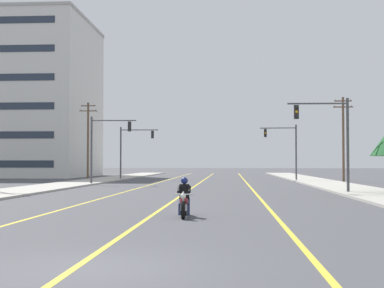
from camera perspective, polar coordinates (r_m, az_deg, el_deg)
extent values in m
plane|color=#47474C|center=(11.14, -10.30, -12.20)|extent=(400.00, 400.00, 0.00)
cube|color=yellow|center=(55.75, 0.76, -3.95)|extent=(0.16, 100.00, 0.01)
cube|color=yellow|center=(56.13, -3.55, -3.93)|extent=(0.16, 100.00, 0.01)
cube|color=yellow|center=(55.70, 5.55, -3.94)|extent=(0.16, 100.00, 0.01)
cube|color=#ADA89E|center=(51.47, 13.86, -3.99)|extent=(4.40, 110.00, 0.14)
cube|color=#ADA89E|center=(52.65, -12.02, -3.96)|extent=(4.40, 110.00, 0.14)
cylinder|color=black|center=(20.17, -0.89, -6.67)|extent=(0.14, 0.64, 0.64)
cylinder|color=black|center=(21.71, -0.71, -6.33)|extent=(0.14, 0.64, 0.64)
cylinder|color=silver|center=(20.25, -0.88, -5.76)|extent=(0.08, 0.33, 0.68)
sphere|color=white|center=(20.08, -0.90, -5.26)|extent=(0.20, 0.20, 0.20)
cylinder|color=silver|center=(20.28, -0.88, -5.09)|extent=(0.70, 0.07, 0.04)
ellipsoid|color=maroon|center=(20.80, -0.81, -5.76)|extent=(0.34, 0.57, 0.28)
cube|color=silver|center=(20.94, -0.80, -6.36)|extent=(0.26, 0.45, 0.24)
cube|color=black|center=(21.24, -0.76, -5.84)|extent=(0.30, 0.53, 0.12)
cube|color=maroon|center=(21.64, -0.72, -5.55)|extent=(0.21, 0.37, 0.08)
cylinder|color=silver|center=(21.35, -1.13, -6.46)|extent=(0.10, 0.55, 0.08)
cube|color=black|center=(21.18, -0.77, -4.82)|extent=(0.37, 0.25, 0.56)
sphere|color=navy|center=(21.14, -0.77, -3.71)|extent=(0.26, 0.26, 0.26)
cylinder|color=navy|center=(21.06, -0.40, -5.87)|extent=(0.16, 0.44, 0.30)
cylinder|color=navy|center=(20.90, -0.36, -6.73)|extent=(0.12, 0.16, 0.35)
cylinder|color=black|center=(20.91, -0.25, -4.58)|extent=(0.12, 0.53, 0.27)
cylinder|color=navy|center=(21.07, -1.17, -5.87)|extent=(0.16, 0.44, 0.30)
cylinder|color=navy|center=(20.92, -1.25, -6.72)|extent=(0.12, 0.16, 0.35)
cylinder|color=black|center=(20.93, -1.35, -4.58)|extent=(0.12, 0.53, 0.27)
cylinder|color=#47474C|center=(37.96, 15.42, -0.17)|extent=(0.18, 0.18, 6.20)
cylinder|color=#47474C|center=(37.75, 12.50, 4.00)|extent=(3.88, 0.19, 0.11)
cube|color=black|center=(37.49, 10.46, 3.18)|extent=(0.31, 0.25, 0.90)
sphere|color=black|center=(37.36, 10.49, 3.66)|extent=(0.18, 0.18, 0.18)
sphere|color=orange|center=(37.34, 10.50, 3.21)|extent=(0.18, 0.18, 0.18)
sphere|color=black|center=(37.31, 10.50, 2.75)|extent=(0.18, 0.18, 0.18)
cylinder|color=#47474C|center=(52.23, -10.09, -0.66)|extent=(0.18, 0.18, 6.20)
cylinder|color=#47474C|center=(52.05, -7.87, 2.36)|extent=(4.07, 0.39, 0.11)
cube|color=black|center=(51.84, -6.31, 1.76)|extent=(0.32, 0.26, 0.90)
sphere|color=black|center=(52.01, -6.29, 2.08)|extent=(0.18, 0.18, 0.18)
sphere|color=orange|center=(51.99, -6.29, 1.75)|extent=(0.18, 0.18, 0.18)
sphere|color=black|center=(51.98, -6.29, 1.42)|extent=(0.18, 0.18, 0.18)
cylinder|color=#47474C|center=(63.41, 10.44, -0.87)|extent=(0.18, 0.18, 6.20)
cylinder|color=#47474C|center=(63.43, 8.65, 1.60)|extent=(3.95, 0.32, 0.11)
cube|color=black|center=(63.37, 7.40, 1.10)|extent=(0.31, 0.26, 0.90)
sphere|color=black|center=(63.23, 7.40, 1.38)|extent=(0.18, 0.18, 0.18)
sphere|color=orange|center=(63.21, 7.40, 1.11)|extent=(0.18, 0.18, 0.18)
sphere|color=black|center=(63.20, 7.40, 0.84)|extent=(0.18, 0.18, 0.18)
cylinder|color=#47474C|center=(66.93, -7.19, -0.94)|extent=(0.18, 0.18, 6.20)
cylinder|color=#47474C|center=(66.64, -5.32, 1.42)|extent=(4.42, 0.12, 0.11)
cube|color=black|center=(66.38, -4.00, 0.96)|extent=(0.30, 0.24, 0.90)
sphere|color=black|center=(66.55, -3.98, 1.21)|extent=(0.18, 0.18, 0.18)
sphere|color=orange|center=(66.54, -3.98, 0.95)|extent=(0.18, 0.18, 0.18)
sphere|color=black|center=(66.53, -3.98, 0.69)|extent=(0.18, 0.18, 0.18)
cylinder|color=brown|center=(62.36, 14.99, 0.47)|extent=(0.26, 0.26, 9.00)
cube|color=brown|center=(62.66, 14.96, 4.21)|extent=(1.87, 0.12, 0.12)
cylinder|color=slate|center=(62.53, 14.25, 4.31)|extent=(0.08, 0.08, 0.12)
cylinder|color=slate|center=(62.83, 15.66, 4.30)|extent=(0.08, 0.08, 0.12)
cube|color=brown|center=(62.60, 14.96, 3.62)|extent=(2.12, 0.12, 0.12)
cylinder|color=slate|center=(62.44, 14.16, 3.72)|extent=(0.08, 0.08, 0.12)
cylinder|color=slate|center=(62.79, 15.76, 3.70)|extent=(0.08, 0.08, 0.12)
cylinder|color=brown|center=(72.81, -10.43, 0.35)|extent=(0.26, 0.26, 9.62)
cube|color=brown|center=(73.11, -10.41, 3.80)|extent=(1.86, 0.12, 0.12)
cylinder|color=slate|center=(73.31, -11.01, 3.87)|extent=(0.08, 0.08, 0.12)
cylinder|color=slate|center=(72.93, -9.82, 3.89)|extent=(0.08, 0.08, 0.12)
cube|color=brown|center=(73.05, -10.42, 3.30)|extent=(2.30, 0.12, 0.12)
cylinder|color=slate|center=(73.30, -11.15, 3.36)|extent=(0.08, 0.08, 0.12)
cylinder|color=slate|center=(72.83, -9.68, 3.39)|extent=(0.08, 0.08, 0.12)
cube|color=silver|center=(86.40, -18.18, 4.21)|extent=(24.07, 19.30, 22.10)
cube|color=#ABA9A3|center=(88.29, -18.11, 11.49)|extent=(24.31, 19.54, 0.40)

